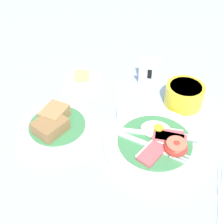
# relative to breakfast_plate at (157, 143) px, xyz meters

# --- Properties ---
(ground_plane) EXTENTS (3.00, 3.00, 0.00)m
(ground_plane) POSITION_rel_breakfast_plate_xyz_m (-0.07, -0.03, -0.01)
(ground_plane) COLOR #93B2DB
(breakfast_plate) EXTENTS (0.24, 0.24, 0.04)m
(breakfast_plate) POSITION_rel_breakfast_plate_xyz_m (0.00, 0.00, 0.00)
(breakfast_plate) COLOR silver
(breakfast_plate) RESTS_ON ground_plane
(bread_plate) EXTENTS (0.19, 0.19, 0.05)m
(bread_plate) POSITION_rel_breakfast_plate_xyz_m (-0.24, -0.01, 0.00)
(bread_plate) COLOR silver
(bread_plate) RESTS_ON ground_plane
(sugar_cup) EXTENTS (0.10, 0.10, 0.06)m
(sugar_cup) POSITION_rel_breakfast_plate_xyz_m (0.05, 0.17, 0.02)
(sugar_cup) COLOR yellow
(sugar_cup) RESTS_ON ground_plane
(butter_dish) EXTENTS (0.11, 0.11, 0.03)m
(butter_dish) POSITION_rel_breakfast_plate_xyz_m (-0.24, 0.19, -0.00)
(butter_dish) COLOR silver
(butter_dish) RESTS_ON ground_plane
(number_card) EXTENTS (0.06, 0.05, 0.07)m
(number_card) POSITION_rel_breakfast_plate_xyz_m (-0.06, 0.23, 0.03)
(number_card) COLOR white
(number_card) RESTS_ON ground_plane
(teaspoon_by_saucer) EXTENTS (0.07, 0.19, 0.01)m
(teaspoon_by_saucer) POSITION_rel_breakfast_plate_xyz_m (-0.11, 0.11, -0.01)
(teaspoon_by_saucer) COLOR silver
(teaspoon_by_saucer) RESTS_ON ground_plane
(fork_on_cloth) EXTENTS (0.02, 0.19, 0.01)m
(fork_on_cloth) POSITION_rel_breakfast_plate_xyz_m (0.14, -0.13, -0.01)
(fork_on_cloth) COLOR silver
(fork_on_cloth) RESTS_ON ground_plane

